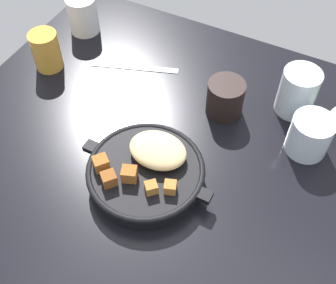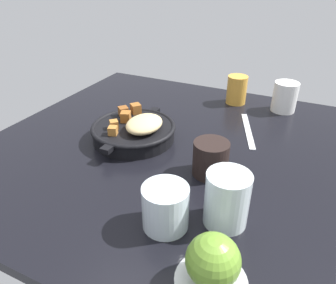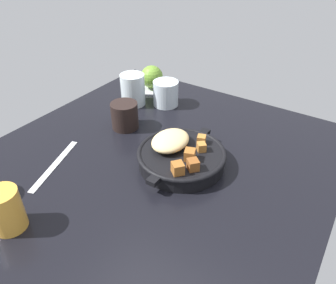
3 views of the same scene
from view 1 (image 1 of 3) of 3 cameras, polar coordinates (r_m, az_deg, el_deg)
name	(u,v)px [view 1 (image 1 of 3)]	position (r cm, az deg, el deg)	size (l,w,h in cm)	color
ground_plane	(156,156)	(86.48, -1.63, -1.87)	(90.06, 85.46, 2.40)	black
cast_iron_skillet	(147,171)	(79.62, -2.87, -3.85)	(26.43, 22.14, 7.24)	black
butter_knife	(134,67)	(102.59, -4.55, 9.96)	(21.06, 1.60, 0.36)	silver
white_creamer_pitcher	(83,15)	(112.64, -11.31, 16.34)	(7.39, 7.39, 9.25)	white
juice_glass_amber	(46,51)	(103.76, -15.98, 11.67)	(6.49, 6.49, 9.14)	gold
coffee_mug_dark	(225,98)	(90.60, 7.65, 5.86)	(7.86, 7.86, 7.86)	black
water_glass_short	(310,135)	(87.37, 18.42, 0.86)	(8.29, 8.29, 8.24)	silver
water_glass_tall	(298,92)	(93.32, 16.94, 6.44)	(7.93, 7.93, 10.33)	silver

